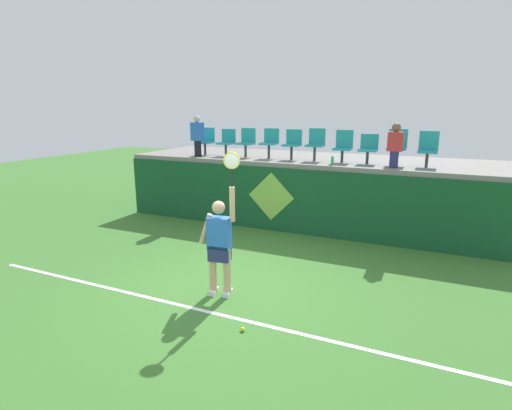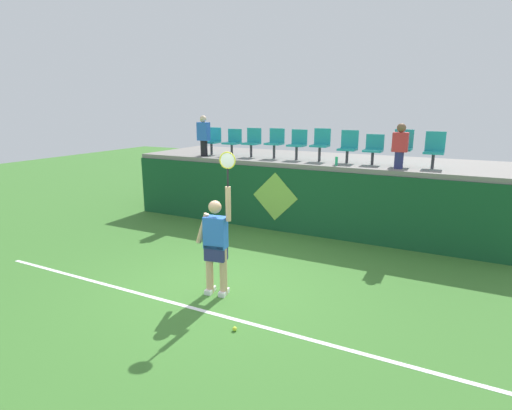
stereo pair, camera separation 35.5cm
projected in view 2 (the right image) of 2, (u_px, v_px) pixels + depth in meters
ground_plane at (222, 286)px, 7.42m from camera, size 40.00×40.00×0.00m
court_back_wall at (297, 201)px, 10.38m from camera, size 10.14×0.20×1.67m
spectator_platform at (317, 160)px, 11.41m from camera, size 10.14×2.99×0.12m
court_baseline_stripe at (192, 308)px, 6.61m from camera, size 9.13×0.08×0.01m
tennis_player at (216, 242)px, 6.90m from camera, size 0.75×0.32×2.50m
tennis_ball at (235, 329)px, 5.93m from camera, size 0.07×0.07×0.07m
water_bottle at (336, 161)px, 9.87m from camera, size 0.07×0.07×0.22m
stadium_chair_0 at (213, 140)px, 12.10m from camera, size 0.44×0.42×0.80m
stadium_chair_1 at (233, 141)px, 11.79m from camera, size 0.44×0.42×0.77m
stadium_chair_2 at (252, 141)px, 11.50m from camera, size 0.44×0.42×0.81m
stadium_chair_3 at (275, 141)px, 11.18m from camera, size 0.44×0.42×0.82m
stadium_chair_4 at (298, 143)px, 10.89m from camera, size 0.44×0.42×0.80m
stadium_chair_5 at (321, 143)px, 10.60m from camera, size 0.44×0.42×0.85m
stadium_chair_6 at (348, 146)px, 10.29m from camera, size 0.44×0.42×0.82m
stadium_chair_7 at (374, 148)px, 10.00m from camera, size 0.44×0.42×0.74m
stadium_chair_8 at (403, 146)px, 9.69m from camera, size 0.44×0.42×0.87m
stadium_chair_9 at (434, 149)px, 9.39m from camera, size 0.44×0.42×0.84m
spectator_0 at (204, 135)px, 11.65m from camera, size 0.34×0.20×1.16m
spectator_1 at (400, 145)px, 9.30m from camera, size 0.34×0.20×1.03m
wall_signage_mount at (275, 230)px, 10.74m from camera, size 1.27×0.01×1.56m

